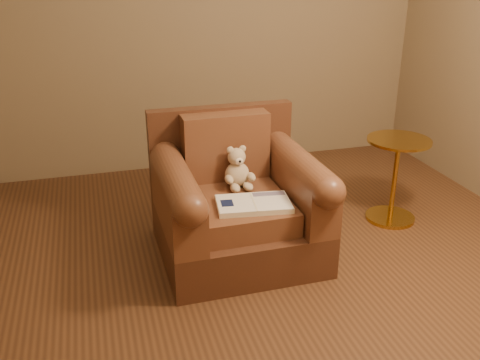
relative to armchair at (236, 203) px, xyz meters
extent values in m
plane|color=#53321C|center=(0.04, -0.44, -0.33)|extent=(4.00, 4.00, 0.00)
cube|color=#7C684C|center=(0.04, 1.56, 1.02)|extent=(4.00, 0.02, 2.70)
cube|color=#4C2919|center=(0.00, -0.04, -0.20)|extent=(0.95, 0.90, 0.26)
cube|color=#4C2919|center=(0.00, 0.36, 0.23)|extent=(0.94, 0.10, 0.58)
cube|color=brown|center=(0.00, -0.09, 0.01)|extent=(0.55, 0.66, 0.14)
cube|color=brown|center=(0.00, 0.24, 0.29)|extent=(0.55, 0.16, 0.42)
cube|color=brown|center=(-0.38, -0.09, 0.09)|extent=(0.20, 0.80, 0.30)
cube|color=brown|center=(0.38, -0.09, 0.09)|extent=(0.20, 0.80, 0.30)
cylinder|color=brown|center=(-0.38, -0.09, 0.24)|extent=(0.20, 0.80, 0.19)
cylinder|color=brown|center=(0.38, -0.09, 0.24)|extent=(0.20, 0.80, 0.19)
ellipsoid|color=tan|center=(0.03, 0.09, 0.15)|extent=(0.15, 0.14, 0.16)
sphere|color=tan|center=(0.03, 0.10, 0.26)|extent=(0.11, 0.11, 0.11)
ellipsoid|color=tan|center=(-0.01, 0.10, 0.31)|extent=(0.05, 0.03, 0.05)
ellipsoid|color=tan|center=(0.07, 0.11, 0.31)|extent=(0.05, 0.03, 0.05)
ellipsoid|color=beige|center=(0.03, 0.05, 0.25)|extent=(0.05, 0.04, 0.05)
sphere|color=black|center=(0.03, 0.03, 0.26)|extent=(0.02, 0.02, 0.02)
ellipsoid|color=tan|center=(-0.04, 0.03, 0.15)|extent=(0.05, 0.10, 0.05)
ellipsoid|color=tan|center=(0.10, 0.03, 0.15)|extent=(0.05, 0.10, 0.05)
ellipsoid|color=tan|center=(-0.01, 0.00, 0.10)|extent=(0.06, 0.10, 0.05)
ellipsoid|color=tan|center=(0.08, 0.00, 0.10)|extent=(0.06, 0.10, 0.05)
cube|color=beige|center=(0.04, -0.23, 0.09)|extent=(0.45, 0.30, 0.03)
cube|color=white|center=(-0.06, -0.22, 0.11)|extent=(0.24, 0.28, 0.00)
cube|color=white|center=(0.15, -0.24, 0.11)|extent=(0.24, 0.28, 0.00)
cube|color=beige|center=(0.04, -0.23, 0.11)|extent=(0.04, 0.25, 0.00)
cube|color=#0F1638|center=(-0.11, -0.21, 0.11)|extent=(0.08, 0.10, 0.00)
cube|color=slate|center=(0.16, -0.15, 0.11)|extent=(0.19, 0.08, 0.00)
cylinder|color=#BF8E34|center=(1.17, 0.11, -0.31)|extent=(0.34, 0.34, 0.03)
cylinder|color=#BF8E34|center=(1.17, 0.11, -0.03)|extent=(0.03, 0.03, 0.55)
cylinder|color=#BF8E34|center=(1.17, 0.11, 0.26)|extent=(0.43, 0.43, 0.02)
cylinder|color=#BF8E34|center=(1.17, 0.11, 0.25)|extent=(0.03, 0.03, 0.02)
camera|label=1|loc=(-0.79, -2.86, 1.41)|focal=40.00mm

